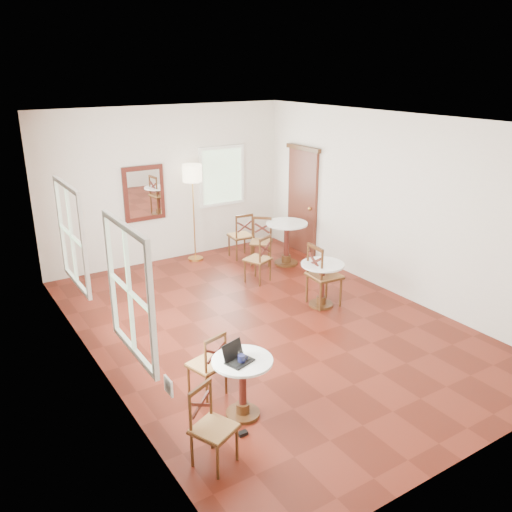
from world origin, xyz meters
The scene contains 17 objects.
ground centered at (0.00, 0.00, 0.00)m, with size 7.00×7.00×0.00m, color #5A1A0F.
room_shell centered at (-0.06, 0.27, 1.89)m, with size 5.02×7.02×3.01m.
cafe_table_near centered at (-1.46, -1.71, 0.44)m, with size 0.67×0.67×0.70m.
cafe_table_mid centered at (1.11, 0.08, 0.45)m, with size 0.69×0.69×0.73m.
cafe_table_back centered at (1.76, 1.95, 0.52)m, with size 0.80×0.80×0.84m.
chair_near_a centered at (-1.59, -1.16, 0.41)m, with size 0.47×0.47×0.82m.
chair_near_b centered at (-2.09, -2.20, 0.41)m, with size 0.50×0.50×0.82m.
chair_mid_a centered at (0.81, 1.47, 0.43)m, with size 0.52×0.52×0.87m.
chair_mid_b centered at (1.15, 0.10, 0.52)m, with size 0.51×0.51×1.04m.
chair_back_a centered at (1.21, 2.75, 0.47)m, with size 0.46×0.46×0.94m.
chair_back_b centered at (1.38, 2.27, 0.45)m, with size 0.58×0.58×0.90m.
floor_lamp centered at (0.37, 3.15, 1.62)m, with size 0.37×0.37×1.91m.
laptop centered at (-1.52, -1.70, 0.75)m, with size 0.34×0.31×0.20m.
mouse centered at (-1.45, -1.59, 0.72)m, with size 0.09×0.06×0.03m, color black.
navy_mug centered at (-1.50, -1.76, 0.75)m, with size 0.12×0.08×0.10m.
water_glass centered at (-1.46, -1.69, 0.75)m, with size 0.06×0.06×0.10m, color white.
power_adapter centered at (-1.64, -2.01, 0.02)m, with size 0.10×0.06×0.04m, color black.
Camera 1 is at (-4.03, -6.02, 3.68)m, focal length 37.44 mm.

